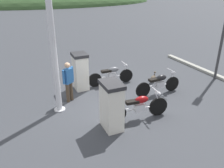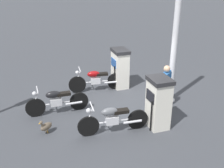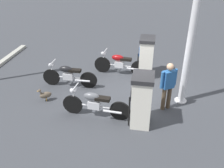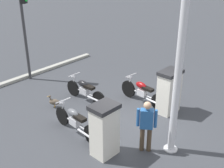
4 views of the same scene
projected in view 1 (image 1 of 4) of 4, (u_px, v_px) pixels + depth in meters
ground_plane at (107, 102)px, 9.08m from camera, size 120.00×120.00×0.00m
fuel_pump_near at (112, 106)px, 7.22m from camera, size 0.63×0.86×1.57m
fuel_pump_far at (80, 71)px, 9.89m from camera, size 0.64×0.74×1.57m
motorcycle_near_pump at (139, 107)px, 7.83m from camera, size 2.19×0.57×0.97m
motorcycle_far_pump at (112, 75)px, 10.45m from camera, size 2.10×0.56×0.95m
motorcycle_extra at (159, 83)px, 9.57m from camera, size 2.06×0.56×0.95m
attendant_person at (68, 80)px, 8.82m from camera, size 0.52×0.39×1.57m
wandering_duck at (153, 77)px, 10.75m from camera, size 0.44×0.38×0.48m
canopy_support_pole at (54, 54)px, 7.70m from camera, size 0.40×0.40×4.32m
road_edge_kerb at (220, 77)px, 11.24m from camera, size 0.42×7.63×0.12m
distant_hill_main at (59, 3)px, 46.49m from camera, size 38.40×20.76×7.05m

